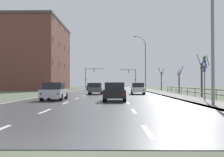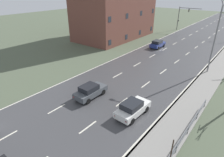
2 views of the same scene
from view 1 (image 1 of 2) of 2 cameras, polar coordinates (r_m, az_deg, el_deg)
The scene contains 18 objects.
ground_plane at distance 53.39m, azimuth -0.82°, elevation -2.84°, with size 160.00×160.00×0.12m.
road_asphalt_strip at distance 65.38m, azimuth -0.56°, elevation -2.48°, with size 14.00×120.00×0.03m.
sidewalk_right at distance 65.75m, azimuth 6.81°, elevation -2.42°, with size 3.00×120.00×0.12m.
guardrail at distance 27.09m, azimuth 18.97°, elevation -2.76°, with size 0.07×26.60×1.00m.
street_lamp_foreground at distance 17.10m, azimuth 22.18°, elevation 12.20°, with size 2.25×0.24×11.00m.
street_lamp_midground at distance 49.63m, azimuth 7.71°, elevation 3.43°, with size 2.45×0.24×11.16m.
highway_sign at distance 20.34m, azimuth 20.93°, elevation 1.27°, with size 0.09×0.68×3.63m.
traffic_signal_right at distance 75.60m, azimuth 4.88°, elevation 0.71°, with size 5.15×0.36×6.03m.
traffic_signal_left at distance 77.02m, azimuth -5.43°, elevation 0.91°, with size 6.08×0.36×6.44m.
car_mid_centre at distance 20.32m, azimuth 0.64°, elevation -3.10°, with size 1.88×4.12×1.57m.
car_distant at distance 33.26m, azimuth 6.08°, elevation -2.35°, with size 1.98×4.17×1.57m.
car_near_right at distance 33.08m, azimuth -3.84°, elevation -2.36°, with size 1.84×4.10×1.57m.
car_far_right at distance 21.98m, azimuth -13.38°, elevation -2.92°, with size 1.96×4.17×1.57m.
car_far_left at distance 56.30m, azimuth -4.92°, elevation -1.87°, with size 1.87×4.12×1.57m.
brick_building at distance 61.02m, azimuth -16.72°, elevation 5.04°, with size 11.20×20.58×16.08m.
bare_tree_near at distance 28.60m, azimuth 20.44°, elevation 0.31°, with size 1.36×1.56×4.76m.
bare_tree_mid at distance 40.83m, azimuth 15.55°, elevation -0.59°, with size 1.08×1.11×4.29m.
bare_tree_far at distance 53.61m, azimuth 11.53°, elevation -0.25°, with size 1.28×1.33×5.15m.
Camera 1 is at (1.33, -5.35, 1.48)m, focal length 38.84 mm.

